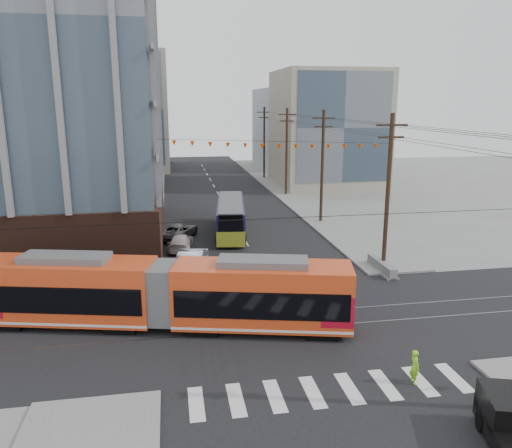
# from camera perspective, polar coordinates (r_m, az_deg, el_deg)

# --- Properties ---
(ground) EXTENTS (160.00, 160.00, 0.00)m
(ground) POSITION_cam_1_polar(r_m,az_deg,el_deg) (24.60, 6.31, -14.70)
(ground) COLOR slate
(bg_bldg_nw_near) EXTENTS (18.00, 16.00, 18.00)m
(bg_bldg_nw_near) POSITION_cam_1_polar(r_m,az_deg,el_deg) (73.54, -18.70, 10.96)
(bg_bldg_nw_near) COLOR #8C99A5
(bg_bldg_nw_near) RESTS_ON ground
(bg_bldg_ne_near) EXTENTS (14.00, 14.00, 16.00)m
(bg_bldg_ne_near) POSITION_cam_1_polar(r_m,az_deg,el_deg) (72.33, 8.12, 10.70)
(bg_bldg_ne_near) COLOR gray
(bg_bldg_ne_near) RESTS_ON ground
(bg_bldg_nw_far) EXTENTS (16.00, 18.00, 20.00)m
(bg_bldg_nw_far) POSITION_cam_1_polar(r_m,az_deg,el_deg) (93.04, -15.09, 12.26)
(bg_bldg_nw_far) COLOR gray
(bg_bldg_nw_far) RESTS_ON ground
(bg_bldg_ne_far) EXTENTS (16.00, 16.00, 14.00)m
(bg_bldg_ne_far) POSITION_cam_1_polar(r_m,az_deg,el_deg) (92.10, 5.42, 10.78)
(bg_bldg_ne_far) COLOR #8C99A5
(bg_bldg_ne_far) RESTS_ON ground
(utility_pole_far) EXTENTS (0.30, 0.30, 11.00)m
(utility_pole_far) POSITION_cam_1_polar(r_m,az_deg,el_deg) (78.37, 0.94, 9.23)
(utility_pole_far) COLOR black
(utility_pole_far) RESTS_ON ground
(streetcar) EXTENTS (19.67, 7.34, 3.77)m
(streetcar) POSITION_cam_1_polar(r_m,az_deg,el_deg) (26.93, -10.46, -7.83)
(streetcar) COLOR red
(streetcar) RESTS_ON ground
(city_bus) EXTENTS (3.68, 11.09, 3.08)m
(city_bus) POSITION_cam_1_polar(r_m,az_deg,el_deg) (45.39, -2.91, 0.82)
(city_bus) COLOR #161343
(city_bus) RESTS_ON ground
(parked_car_silver) EXTENTS (2.73, 5.29, 1.66)m
(parked_car_silver) POSITION_cam_1_polar(r_m,az_deg,el_deg) (35.66, -7.29, -4.09)
(parked_car_silver) COLOR #9DA8B4
(parked_car_silver) RESTS_ON ground
(parked_car_white) EXTENTS (2.35, 4.49, 1.24)m
(parked_car_white) POSITION_cam_1_polar(r_m,az_deg,el_deg) (41.02, -8.61, -2.05)
(parked_car_white) COLOR beige
(parked_car_white) RESTS_ON ground
(parked_car_grey) EXTENTS (4.02, 5.31, 1.34)m
(parked_car_grey) POSITION_cam_1_polar(r_m,az_deg,el_deg) (44.36, -8.84, -0.79)
(parked_car_grey) COLOR #4D4D4D
(parked_car_grey) RESTS_ON ground
(pedestrian) EXTENTS (0.37, 0.56, 1.52)m
(pedestrian) POSITION_cam_1_polar(r_m,az_deg,el_deg) (23.03, 17.68, -15.28)
(pedestrian) COLOR #88E520
(pedestrian) RESTS_ON ground
(jersey_barrier) EXTENTS (0.89, 3.82, 0.76)m
(jersey_barrier) POSITION_cam_1_polar(r_m,az_deg,el_deg) (36.52, 14.17, -4.71)
(jersey_barrier) COLOR slate
(jersey_barrier) RESTS_ON ground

